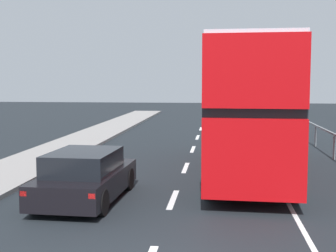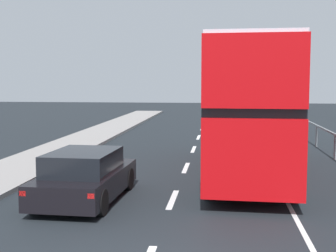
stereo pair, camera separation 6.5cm
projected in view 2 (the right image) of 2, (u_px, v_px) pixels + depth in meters
lane_paint_markings at (240, 179)px, 15.47m from camera, size 3.18×46.00×0.01m
double_decker_bus_red at (251, 105)px, 16.09m from camera, size 2.95×10.42×4.41m
hatchback_car_near at (85, 177)px, 12.59m from camera, size 1.99×4.20×1.36m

